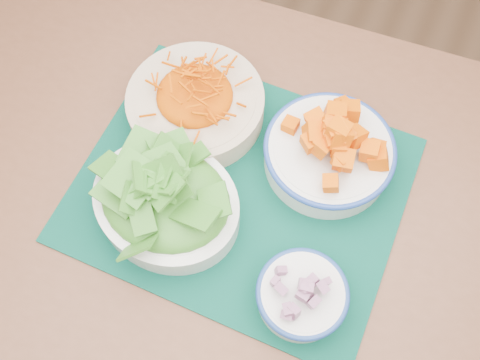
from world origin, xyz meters
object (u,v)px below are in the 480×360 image
Objects in this scene: squash_bowl at (330,148)px; table at (239,231)px; placemat at (240,189)px; lettuce_bowl at (165,199)px; onion_bowl at (302,294)px; carrot_bowl at (195,100)px.

table is at bearing -125.36° from squash_bowl.
table is 0.22m from squash_bowl.
table is 0.10m from placemat.
onion_bowl is (0.24, -0.04, -0.02)m from lettuce_bowl.
lettuce_bowl reaches higher than carrot_bowl.
lettuce_bowl reaches higher than onion_bowl.
lettuce_bowl is (0.04, -0.18, 0.01)m from carrot_bowl.
table is at bearing 34.76° from lettuce_bowl.
placemat is 0.20m from onion_bowl.
onion_bowl reaches higher than table.
table is 0.18m from lettuce_bowl.
table is 0.23m from carrot_bowl.
squash_bowl is at bearing 52.44° from lettuce_bowl.
placemat is 2.10× the size of squash_bowl.
lettuce_bowl is at bearing 169.18° from onion_bowl.
lettuce_bowl is at bearing -136.90° from squash_bowl.
table is 0.21m from onion_bowl.
lettuce_bowl is 0.24m from onion_bowl.
carrot_bowl is at bearing 140.94° from onion_bowl.
squash_bowl is 0.26m from lettuce_bowl.
carrot_bowl is 0.18m from lettuce_bowl.
placemat is at bearing 140.19° from onion_bowl.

